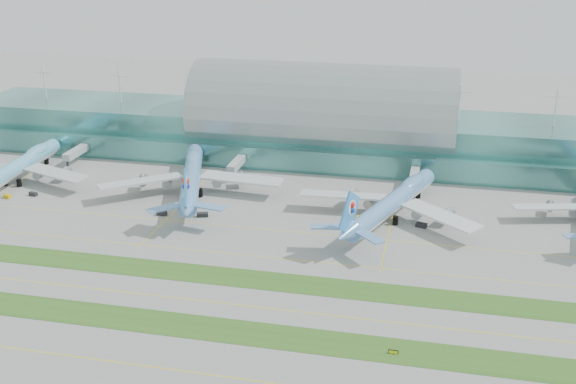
% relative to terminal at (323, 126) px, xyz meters
% --- Properties ---
extents(ground, '(700.00, 700.00, 0.00)m').
position_rel_terminal_xyz_m(ground, '(-0.01, -128.79, -14.23)').
color(ground, gray).
rests_on(ground, ground).
extents(terminal, '(340.00, 69.10, 36.00)m').
position_rel_terminal_xyz_m(terminal, '(0.00, 0.00, 0.00)').
color(terminal, '#3D7A75').
rests_on(terminal, ground).
extents(grass_strip_near, '(420.00, 12.00, 0.08)m').
position_rel_terminal_xyz_m(grass_strip_near, '(-0.01, -156.79, -14.19)').
color(grass_strip_near, '#2D591E').
rests_on(grass_strip_near, ground).
extents(grass_strip_far, '(420.00, 12.00, 0.08)m').
position_rel_terminal_xyz_m(grass_strip_far, '(-0.01, -126.79, -14.19)').
color(grass_strip_far, '#2D591E').
rests_on(grass_strip_far, ground).
extents(taxiline_a, '(420.00, 0.35, 0.01)m').
position_rel_terminal_xyz_m(taxiline_a, '(-0.01, -176.79, -14.22)').
color(taxiline_a, yellow).
rests_on(taxiline_a, ground).
extents(taxiline_b, '(420.00, 0.35, 0.01)m').
position_rel_terminal_xyz_m(taxiline_b, '(-0.01, -142.79, -14.22)').
color(taxiline_b, yellow).
rests_on(taxiline_b, ground).
extents(taxiline_c, '(420.00, 0.35, 0.01)m').
position_rel_terminal_xyz_m(taxiline_c, '(-0.01, -110.79, -14.22)').
color(taxiline_c, yellow).
rests_on(taxiline_c, ground).
extents(taxiline_d, '(420.00, 0.35, 0.01)m').
position_rel_terminal_xyz_m(taxiline_d, '(-0.01, -88.79, -14.22)').
color(taxiline_d, yellow).
rests_on(taxiline_d, ground).
extents(airliner_a, '(70.19, 79.69, 21.94)m').
position_rel_terminal_xyz_m(airliner_a, '(-118.07, -63.63, -7.46)').
color(airliner_a, '#61B1D7').
rests_on(airliner_a, ground).
extents(airliner_b, '(70.60, 81.86, 23.08)m').
position_rel_terminal_xyz_m(airliner_b, '(-42.69, -59.34, -7.11)').
color(airliner_b, '#5C92CC').
rests_on(airliner_b, ground).
extents(airliner_c, '(67.05, 77.97, 22.16)m').
position_rel_terminal_xyz_m(airliner_c, '(38.22, -68.90, -7.39)').
color(airliner_c, '#5D90CD').
rests_on(airliner_c, ground).
extents(gse_a, '(3.40, 2.52, 1.42)m').
position_rel_terminal_xyz_m(gse_a, '(-111.92, -80.97, -13.52)').
color(gse_a, gold).
rests_on(gse_a, ground).
extents(gse_b, '(3.65, 2.35, 1.48)m').
position_rel_terminal_xyz_m(gse_b, '(-103.30, -76.55, -13.49)').
color(gse_b, black).
rests_on(gse_b, ground).
extents(gse_c, '(3.65, 2.22, 1.61)m').
position_rel_terminal_xyz_m(gse_c, '(-45.66, -84.48, -13.42)').
color(gse_c, black).
rests_on(gse_c, ground).
extents(gse_d, '(4.59, 3.25, 1.57)m').
position_rel_terminal_xyz_m(gse_d, '(-30.45, -82.57, -13.44)').
color(gse_d, black).
rests_on(gse_d, ground).
extents(gse_e, '(3.59, 2.43, 1.45)m').
position_rel_terminal_xyz_m(gse_e, '(26.88, -73.16, -13.50)').
color(gse_e, '#D8CE0C').
rests_on(gse_e, ground).
extents(gse_f, '(4.31, 3.26, 1.50)m').
position_rel_terminal_xyz_m(gse_f, '(49.06, -74.77, -13.48)').
color(gse_f, black).
rests_on(gse_f, ground).
extents(taxiway_sign_east, '(2.51, 0.35, 1.06)m').
position_rel_terminal_xyz_m(taxiway_sign_east, '(46.07, -158.10, -13.70)').
color(taxiway_sign_east, black).
rests_on(taxiway_sign_east, ground).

